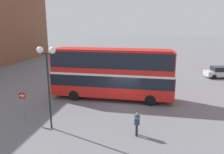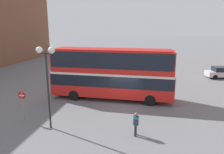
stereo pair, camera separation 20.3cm
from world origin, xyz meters
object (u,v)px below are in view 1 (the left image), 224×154
(double_decker_bus, at_px, (112,71))
(parked_car_kerb_near, at_px, (128,62))
(no_entry_sign, at_px, (23,102))
(parked_car_kerb_far, at_px, (221,72))
(street_lamp_twin_globe, at_px, (47,63))
(pedestrian_foreground, at_px, (137,122))

(double_decker_bus, bearing_deg, parked_car_kerb_near, 91.36)
(no_entry_sign, bearing_deg, parked_car_kerb_far, 42.77)
(double_decker_bus, xyz_separation_m, street_lamp_twin_globe, (-3.03, -6.79, 1.83))
(parked_car_kerb_far, height_order, street_lamp_twin_globe, street_lamp_twin_globe)
(parked_car_kerb_near, xyz_separation_m, parked_car_kerb_far, (13.06, -5.19, -0.04))
(double_decker_bus, xyz_separation_m, parked_car_kerb_near, (-0.23, 16.13, -1.95))
(parked_car_kerb_far, height_order, no_entry_sign, no_entry_sign)
(parked_car_kerb_far, xyz_separation_m, no_entry_sign, (-18.37, -16.99, 0.75))
(parked_car_kerb_near, distance_m, parked_car_kerb_far, 14.06)
(pedestrian_foreground, distance_m, parked_car_kerb_far, 20.29)
(double_decker_bus, xyz_separation_m, pedestrian_foreground, (2.85, -6.72, -1.79))
(double_decker_bus, xyz_separation_m, parked_car_kerb_far, (12.84, 10.94, -1.99))
(street_lamp_twin_globe, bearing_deg, parked_car_kerb_near, 83.03)
(pedestrian_foreground, xyz_separation_m, parked_car_kerb_far, (9.99, 17.66, -0.20))
(double_decker_bus, relative_size, parked_car_kerb_near, 2.45)
(street_lamp_twin_globe, distance_m, no_entry_sign, 4.03)
(pedestrian_foreground, distance_m, no_entry_sign, 8.43)
(double_decker_bus, bearing_deg, pedestrian_foreground, -66.46)
(pedestrian_foreground, distance_m, parked_car_kerb_near, 23.06)
(pedestrian_foreground, height_order, no_entry_sign, no_entry_sign)
(parked_car_kerb_far, bearing_deg, double_decker_bus, -150.31)
(double_decker_bus, height_order, pedestrian_foreground, double_decker_bus)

